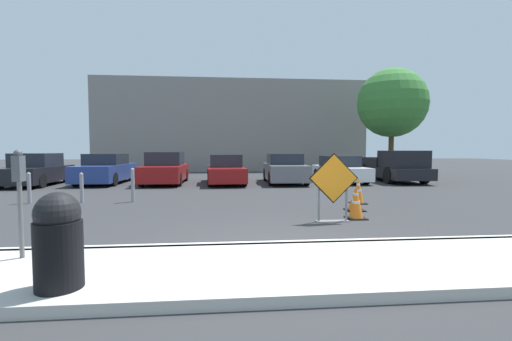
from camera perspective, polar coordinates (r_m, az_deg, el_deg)
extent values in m
plane|color=#333335|center=(15.60, -2.16, -2.66)|extent=(96.00, 96.00, 0.00)
cube|color=beige|center=(4.81, 5.57, -15.84)|extent=(30.45, 2.08, 0.14)
cube|color=beige|center=(5.78, 3.57, -12.49)|extent=(30.45, 0.20, 0.14)
cube|color=black|center=(8.01, 12.81, -1.26)|extent=(1.15, 0.03, 1.15)
cube|color=orange|center=(7.99, 12.84, -1.27)|extent=(1.09, 0.03, 1.09)
cube|color=slate|center=(8.19, 12.61, -8.23)|extent=(0.77, 0.20, 0.02)
cube|color=slate|center=(8.01, 10.44, -4.87)|extent=(0.04, 0.04, 1.01)
cube|color=slate|center=(8.21, 14.83, -4.73)|extent=(0.04, 0.04, 1.01)
cube|color=black|center=(8.67, 16.31, -7.61)|extent=(0.45, 0.45, 0.03)
cone|color=orange|center=(8.60, 16.35, -4.98)|extent=(0.33, 0.33, 0.78)
cylinder|color=white|center=(8.58, 16.37, -3.85)|extent=(0.11, 0.11, 0.07)
cylinder|color=white|center=(8.60, 16.35, -5.08)|extent=(0.19, 0.19, 0.07)
cube|color=black|center=(9.79, 16.13, -6.35)|extent=(0.48, 0.48, 0.03)
cone|color=orange|center=(9.74, 16.16, -4.50)|extent=(0.36, 0.36, 0.61)
cylinder|color=white|center=(9.72, 16.17, -3.72)|extent=(0.11, 0.11, 0.05)
cylinder|color=white|center=(9.74, 16.16, -4.57)|extent=(0.20, 0.20, 0.05)
cube|color=black|center=(11.08, 16.64, -5.23)|extent=(0.45, 0.45, 0.03)
cone|color=orange|center=(11.02, 16.68, -3.15)|extent=(0.33, 0.33, 0.78)
cylinder|color=white|center=(11.01, 16.70, -2.27)|extent=(0.11, 0.11, 0.07)
cylinder|color=white|center=(11.03, 16.68, -3.23)|extent=(0.19, 0.19, 0.07)
cube|color=black|center=(19.10, -32.81, -0.50)|extent=(1.97, 4.39, 0.71)
cube|color=#1E232D|center=(19.17, -32.74, 1.50)|extent=(1.68, 2.04, 0.62)
cylinder|color=black|center=(17.55, -32.19, -1.47)|extent=(0.22, 0.64, 0.64)
cylinder|color=black|center=(20.01, -28.97, -0.83)|extent=(0.22, 0.64, 0.64)
cylinder|color=black|center=(20.69, -33.30, -0.84)|extent=(0.22, 0.64, 0.64)
cube|color=navy|center=(18.54, -23.74, -0.26)|extent=(1.91, 4.55, 0.76)
cube|color=#1E232D|center=(18.61, -23.68, 1.75)|extent=(1.65, 2.10, 0.54)
cylinder|color=black|center=(16.96, -22.61, -1.36)|extent=(0.21, 0.64, 0.63)
cylinder|color=black|center=(17.56, -27.83, -1.34)|extent=(0.21, 0.64, 0.63)
cylinder|color=black|center=(19.63, -20.06, -0.68)|extent=(0.21, 0.64, 0.63)
cylinder|color=black|center=(20.15, -24.66, -0.69)|extent=(0.21, 0.64, 0.63)
cube|color=maroon|center=(17.42, -14.89, -0.33)|extent=(1.85, 4.36, 0.73)
cube|color=#1E232D|center=(17.50, -14.86, 1.94)|extent=(1.62, 2.01, 0.64)
cylinder|color=black|center=(15.98, -12.67, -1.42)|extent=(0.20, 0.65, 0.65)
cylinder|color=black|center=(16.28, -18.60, -1.43)|extent=(0.20, 0.65, 0.65)
cylinder|color=black|center=(18.65, -11.63, -0.72)|extent=(0.20, 0.65, 0.65)
cylinder|color=black|center=(18.91, -16.74, -0.74)|extent=(0.20, 0.65, 0.65)
cube|color=maroon|center=(16.91, -5.09, -0.47)|extent=(1.92, 4.50, 0.65)
cube|color=#1E232D|center=(16.99, -5.12, 1.66)|extent=(1.60, 2.10, 0.60)
cylinder|color=black|center=(15.63, -1.94, -1.44)|extent=(0.23, 0.67, 0.66)
cylinder|color=black|center=(15.53, -7.71, -1.50)|extent=(0.23, 0.67, 0.66)
cylinder|color=black|center=(18.34, -2.87, -0.72)|extent=(0.23, 0.67, 0.66)
cylinder|color=black|center=(18.27, -7.79, -0.76)|extent=(0.23, 0.67, 0.66)
cube|color=slate|center=(17.24, 4.80, -0.21)|extent=(1.97, 4.31, 0.75)
cube|color=#1E232D|center=(17.31, 4.76, 1.92)|extent=(1.67, 2.01, 0.53)
cylinder|color=black|center=(16.11, 8.45, -1.30)|extent=(0.22, 0.68, 0.67)
cylinder|color=black|center=(15.84, 2.47, -1.34)|extent=(0.22, 0.68, 0.67)
cylinder|color=black|center=(18.69, 6.76, -0.64)|extent=(0.22, 0.68, 0.67)
cylinder|color=black|center=(18.46, 1.61, -0.66)|extent=(0.22, 0.68, 0.67)
cube|color=white|center=(18.27, 13.82, -0.33)|extent=(1.88, 4.28, 0.63)
cube|color=#1E232D|center=(18.34, 13.73, 1.53)|extent=(1.63, 1.98, 0.55)
cylinder|color=black|center=(17.37, 17.91, -1.17)|extent=(0.21, 0.62, 0.62)
cylinder|color=black|center=(16.76, 12.62, -1.25)|extent=(0.21, 0.62, 0.62)
cylinder|color=black|center=(19.81, 14.82, -0.57)|extent=(0.21, 0.62, 0.62)
cylinder|color=black|center=(19.28, 10.12, -0.62)|extent=(0.21, 0.62, 0.62)
cube|color=black|center=(19.67, 21.75, -0.17)|extent=(2.18, 5.31, 0.55)
cube|color=black|center=(18.58, 23.30, 1.76)|extent=(1.87, 2.17, 0.85)
cube|color=black|center=(21.71, 19.33, 1.52)|extent=(1.83, 0.19, 0.45)
cube|color=black|center=(20.98, 22.88, 1.38)|extent=(0.22, 2.51, 0.45)
cube|color=black|center=(20.26, 18.20, 1.41)|extent=(0.22, 2.51, 0.45)
cylinder|color=black|center=(18.68, 26.22, -0.74)|extent=(0.28, 0.83, 0.82)
cylinder|color=black|center=(17.88, 21.23, -0.79)|extent=(0.28, 0.83, 0.82)
cylinder|color=black|center=(21.47, 22.18, -0.14)|extent=(0.28, 0.83, 0.82)
cylinder|color=black|center=(20.78, 17.73, -0.16)|extent=(0.28, 0.83, 0.82)
cylinder|color=black|center=(4.41, -30.01, -12.08)|extent=(0.50, 0.50, 0.74)
sphere|color=black|center=(4.31, -30.19, -6.21)|extent=(0.47, 0.47, 0.47)
cylinder|color=gray|center=(11.56, -19.85, -2.44)|extent=(0.11, 0.11, 1.03)
sphere|color=gray|center=(11.52, -19.90, 0.11)|extent=(0.12, 0.12, 0.12)
cylinder|color=gray|center=(12.05, -27.05, -2.70)|extent=(0.11, 0.11, 0.89)
sphere|color=gray|center=(12.01, -27.11, -0.59)|extent=(0.12, 0.12, 0.12)
cylinder|color=gray|center=(12.71, -33.60, -2.56)|extent=(0.11, 0.11, 0.91)
sphere|color=gray|center=(12.67, -33.67, -0.51)|extent=(0.12, 0.12, 0.12)
cylinder|color=#59595B|center=(5.85, -34.58, -6.79)|extent=(0.06, 0.06, 1.08)
cube|color=#474C51|center=(5.77, -34.82, 0.27)|extent=(0.11, 0.15, 0.36)
sphere|color=#474C51|center=(5.76, -34.89, 2.35)|extent=(0.11, 0.11, 0.11)
cube|color=gray|center=(28.62, -3.99, 7.21)|extent=(20.93, 5.00, 7.09)
cylinder|color=#513823|center=(23.26, 21.57, 2.81)|extent=(0.32, 0.32, 3.00)
sphere|color=#387A33|center=(23.44, 21.74, 10.42)|extent=(4.28, 4.28, 4.28)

